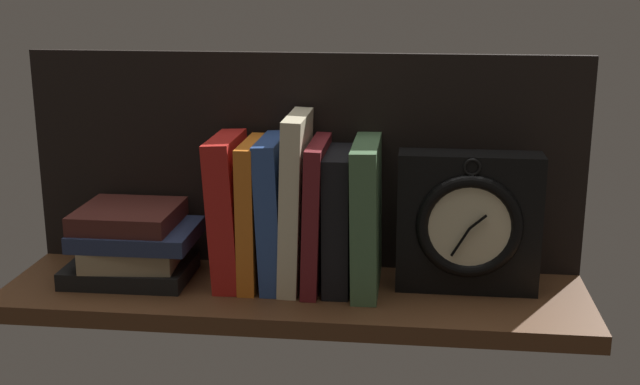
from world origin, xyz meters
TOP-DOWN VIEW (x-y plane):
  - ground_plane at (0.00, 0.00)cm, footprint 82.30×22.49cm
  - back_panel at (0.00, 10.65)cm, footprint 82.30×1.20cm
  - book_red_requiem at (-9.46, 2.24)cm, footprint 4.71×12.89cm
  - book_orange_pandolfini at (-6.10, 2.24)cm, footprint 2.45×13.07cm
  - book_blue_modern at (-3.03, 2.24)cm, footprint 3.99×12.90cm
  - book_cream_twain at (0.18, 2.24)cm, footprint 3.51×13.42cm
  - book_maroon_dawkins at (2.94, 2.24)cm, footprint 2.87×14.32cm
  - book_black_skeptic at (6.15, 2.24)cm, footprint 3.70×12.87cm
  - book_green_romantic at (10.00, 2.24)cm, footprint 3.91×15.61cm
  - framed_clock at (24.03, 2.31)cm, footprint 19.55×6.79cm
  - book_stack_side at (-23.87, 1.65)cm, footprint 18.64×14.17cm

SIDE VIEW (x-z plane):
  - ground_plane at x=0.00cm, z-range -2.50..0.00cm
  - book_stack_side at x=-23.87cm, z-range -0.06..10.43cm
  - book_black_skeptic at x=6.15cm, z-range -0.01..19.43cm
  - framed_clock at x=24.03cm, z-range 0.06..19.60cm
  - book_orange_pandolfini at x=-6.10cm, z-range 0.00..20.60cm
  - book_maroon_dawkins at x=2.94cm, z-range -0.03..20.83cm
  - book_green_romantic at x=10.00cm, z-range -0.03..20.87cm
  - book_blue_modern at x=-3.03cm, z-range -0.06..21.11cm
  - book_red_requiem at x=-9.46cm, z-range -0.08..21.22cm
  - book_cream_twain at x=0.18cm, z-range -0.04..24.50cm
  - back_panel at x=0.00cm, z-range 0.00..32.11cm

